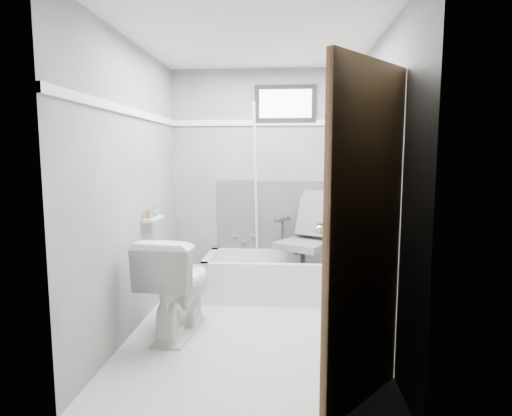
# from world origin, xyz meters

# --- Properties ---
(floor) EXTENTS (2.60, 2.60, 0.00)m
(floor) POSITION_xyz_m (0.00, 0.00, 0.00)
(floor) COLOR silver
(floor) RESTS_ON ground
(ceiling) EXTENTS (2.60, 2.60, 0.00)m
(ceiling) POSITION_xyz_m (0.00, 0.00, 2.40)
(ceiling) COLOR silver
(ceiling) RESTS_ON floor
(wall_back) EXTENTS (2.00, 0.02, 2.40)m
(wall_back) POSITION_xyz_m (0.00, 1.30, 1.20)
(wall_back) COLOR slate
(wall_back) RESTS_ON floor
(wall_front) EXTENTS (2.00, 0.02, 2.40)m
(wall_front) POSITION_xyz_m (0.00, -1.30, 1.20)
(wall_front) COLOR slate
(wall_front) RESTS_ON floor
(wall_left) EXTENTS (0.02, 2.60, 2.40)m
(wall_left) POSITION_xyz_m (-1.00, 0.00, 1.20)
(wall_left) COLOR slate
(wall_left) RESTS_ON floor
(wall_right) EXTENTS (0.02, 2.60, 2.40)m
(wall_right) POSITION_xyz_m (1.00, 0.00, 1.20)
(wall_right) COLOR slate
(wall_right) RESTS_ON floor
(bathtub) EXTENTS (1.50, 0.70, 0.42)m
(bathtub) POSITION_xyz_m (0.18, 0.93, 0.21)
(bathtub) COLOR silver
(bathtub) RESTS_ON floor
(office_chair) EXTENTS (0.77, 0.77, 0.98)m
(office_chair) POSITION_xyz_m (0.45, 0.98, 0.61)
(office_chair) COLOR slate
(office_chair) RESTS_ON bathtub
(toilet) EXTENTS (0.55, 0.87, 0.82)m
(toilet) POSITION_xyz_m (-0.62, -0.07, 0.41)
(toilet) COLOR white
(toilet) RESTS_ON floor
(door) EXTENTS (0.78, 0.78, 2.00)m
(door) POSITION_xyz_m (0.98, -1.28, 1.00)
(door) COLOR #55381F
(door) RESTS_ON floor
(window) EXTENTS (0.66, 0.04, 0.40)m
(window) POSITION_xyz_m (0.25, 1.29, 2.02)
(window) COLOR black
(window) RESTS_ON wall_back
(backerboard) EXTENTS (1.50, 0.02, 0.78)m
(backerboard) POSITION_xyz_m (0.25, 1.29, 0.80)
(backerboard) COLOR #4C4C4F
(backerboard) RESTS_ON wall_back
(trim_back) EXTENTS (2.00, 0.02, 0.06)m
(trim_back) POSITION_xyz_m (0.00, 1.29, 1.82)
(trim_back) COLOR white
(trim_back) RESTS_ON wall_back
(trim_left) EXTENTS (0.02, 2.60, 0.06)m
(trim_left) POSITION_xyz_m (-0.99, 0.00, 1.82)
(trim_left) COLOR white
(trim_left) RESTS_ON wall_left
(pole) EXTENTS (0.02, 0.56, 1.88)m
(pole) POSITION_xyz_m (-0.05, 1.06, 1.05)
(pole) COLOR white
(pole) RESTS_ON bathtub
(shelf) EXTENTS (0.10, 0.32, 0.02)m
(shelf) POSITION_xyz_m (-0.93, 0.31, 0.90)
(shelf) COLOR white
(shelf) RESTS_ON wall_left
(soap_bottle_a) EXTENTS (0.07, 0.07, 0.12)m
(soap_bottle_a) POSITION_xyz_m (-0.94, 0.23, 0.97)
(soap_bottle_a) COLOR olive
(soap_bottle_a) RESTS_ON shelf
(soap_bottle_b) EXTENTS (0.10, 0.10, 0.09)m
(soap_bottle_b) POSITION_xyz_m (-0.94, 0.37, 0.96)
(soap_bottle_b) COLOR teal
(soap_bottle_b) RESTS_ON shelf
(faucet) EXTENTS (0.26, 0.10, 0.16)m
(faucet) POSITION_xyz_m (-0.20, 1.27, 0.55)
(faucet) COLOR silver
(faucet) RESTS_ON wall_back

